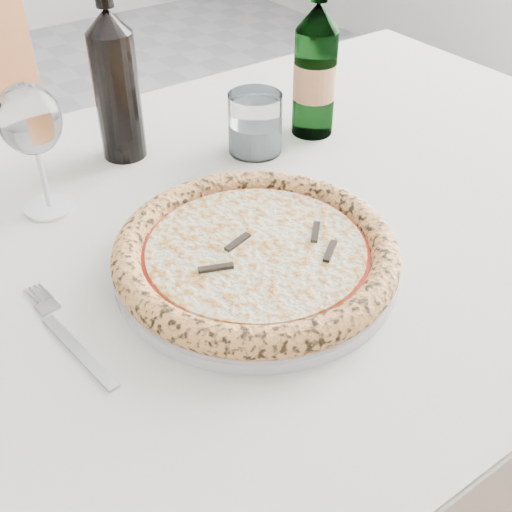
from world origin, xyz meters
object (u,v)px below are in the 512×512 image
Objects in this scene: pizza at (256,252)px; wine_glass at (30,122)px; dining_table at (213,280)px; wine_bottle at (116,83)px; plate at (256,263)px; tumbler at (255,127)px; chair_far at (0,156)px; beer_bottle at (315,70)px.

pizza is 1.89× the size of wine_glass.
wine_bottle is (0.00, 0.25, 0.20)m from dining_table.
dining_table is at bearing 90.00° from plate.
wine_glass is at bearing 118.60° from plate.
tumbler reaches higher than plate.
chair_far reaches higher than plate.
pizza is at bearing -140.34° from beer_bottle.
tumbler is 0.34× the size of wine_bottle.
plate is at bearing -90.00° from dining_table.
beer_bottle is (0.29, 0.24, 0.08)m from pizza.
wine_glass is 1.93× the size of tumbler.
wine_bottle is (0.07, -0.54, 0.34)m from chair_far.
plate is at bearing -85.92° from chair_far.
pizza is 1.30× the size of beer_bottle.
wine_glass reaches higher than pizza.
chair_far is 2.75× the size of pizza.
chair_far is (-0.06, 0.79, -0.14)m from dining_table.
wine_bottle is at bearing 89.34° from plate.
chair_far reaches higher than dining_table.
beer_bottle is at bearing -4.62° from wine_glass.
wine_glass is at bearing 174.26° from tumbler.
chair_far is 3.45× the size of wine_bottle.
tumbler is 0.21m from wine_bottle.
dining_table is 4.47× the size of plate.
plate is 0.02m from pizza.
tumbler is 0.13m from beer_bottle.
wine_glass is at bearing 118.60° from pizza.
plate is 1.25× the size of wine_bottle.
dining_table is 8.47× the size of wine_glass.
plate is at bearing -61.40° from wine_glass.
plate is (0.00, -0.10, 0.09)m from dining_table.
chair_far is 5.22× the size of wine_glass.
wine_glass is 0.34m from tumbler.
wine_glass is (-0.15, 0.17, 0.21)m from dining_table.
pizza is at bearing -125.86° from tumbler.
wine_glass reaches higher than tumbler.
plate is 1.89× the size of wine_glass.
dining_table is at bearing -90.93° from wine_bottle.
beer_bottle is (0.11, -0.00, 0.06)m from tumbler.
dining_table is at bearing 90.00° from pizza.
chair_far is at bearing 118.18° from beer_bottle.
wine_bottle reaches higher than pizza.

